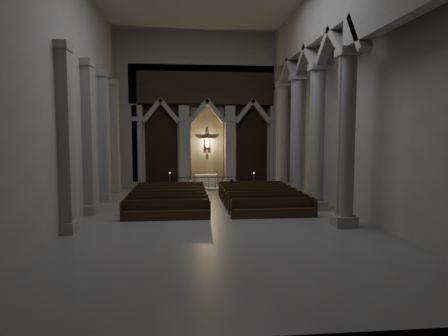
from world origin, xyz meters
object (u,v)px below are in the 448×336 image
candle_stand_right (254,186)px  altar_rail (209,181)px  altar (206,180)px  pews (215,200)px  worshipper (232,188)px  candle_stand_left (170,186)px

candle_stand_right → altar_rail: bearing=169.6°
altar_rail → candle_stand_right: 3.40m
altar → candle_stand_right: size_ratio=1.30×
candle_stand_right → pews: candle_stand_right is taller
altar → worshipper: bearing=-73.5°
candle_stand_left → altar: bearing=25.6°
pews → altar_rail: bearing=90.0°
candle_stand_left → pews: bearing=-66.1°
pews → worshipper: bearing=65.2°
altar → worshipper: (1.47, -4.94, 0.02)m
altar_rail → altar: bearing=95.5°
candle_stand_left → candle_stand_right: size_ratio=1.02×
pews → worshipper: 3.21m
candle_stand_right → pews: bearing=-119.3°
altar → candle_stand_left: bearing=-154.4°
candle_stand_right → worshipper: 3.63m
worshipper → candle_stand_right: bearing=34.7°
worshipper → altar_rail: bearing=88.2°
altar → altar_rail: bearing=-84.5°
altar → altar_rail: (0.13, -1.30, 0.08)m
candle_stand_left → pews: candle_stand_left is taller
altar_rail → candle_stand_right: (3.33, -0.61, -0.31)m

